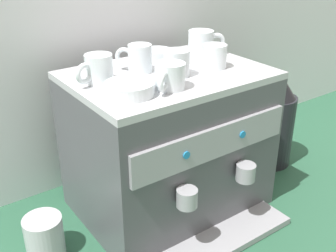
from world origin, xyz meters
name	(u,v)px	position (x,y,z in m)	size (l,w,h in m)	color
ground_plane	(168,202)	(0.00, 0.00, 0.00)	(4.00, 4.00, 0.00)	#28563D
tiled_backsplash_wall	(115,45)	(0.00, 0.31, 0.46)	(2.80, 0.03, 0.93)	silver
espresso_machine	(169,143)	(0.00, 0.00, 0.22)	(0.56, 0.51, 0.45)	#4C4C51
ceramic_cup_0	(202,44)	(0.18, 0.07, 0.49)	(0.12, 0.08, 0.08)	silver
ceramic_cup_1	(176,64)	(0.00, -0.04, 0.49)	(0.11, 0.08, 0.07)	silver
ceramic_cup_2	(139,58)	(-0.07, 0.05, 0.49)	(0.09, 0.10, 0.08)	silver
ceramic_cup_3	(98,69)	(-0.20, 0.03, 0.49)	(0.11, 0.07, 0.08)	silver
ceramic_cup_4	(170,76)	(-0.08, -0.11, 0.48)	(0.11, 0.09, 0.07)	silver
ceramic_cup_5	(215,56)	(0.14, -0.04, 0.49)	(0.09, 0.09, 0.07)	silver
ceramic_bowl_0	(130,89)	(-0.18, -0.09, 0.47)	(0.12, 0.12, 0.03)	silver
ceramic_bowl_1	(157,55)	(0.05, 0.12, 0.47)	(0.09, 0.09, 0.03)	silver
coffee_grinder	(272,119)	(0.47, -0.01, 0.18)	(0.16, 0.16, 0.38)	black
milk_pitcher	(44,237)	(-0.42, 0.00, 0.06)	(0.11, 0.11, 0.12)	#B7B7BC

